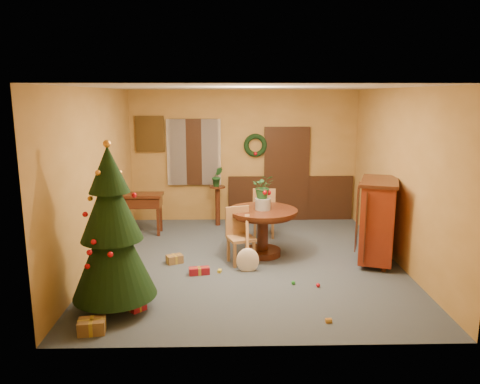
{
  "coord_description": "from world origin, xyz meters",
  "views": [
    {
      "loc": [
        -0.33,
        -7.56,
        2.78
      ],
      "look_at": [
        -0.14,
        0.4,
        1.13
      ],
      "focal_mm": 35.0,
      "sensor_mm": 36.0,
      "label": 1
    }
  ],
  "objects_px": {
    "chair_near": "(239,233)",
    "sideboard": "(378,219)",
    "christmas_tree": "(112,232)",
    "dining_table": "(263,223)",
    "writing_desk": "(139,204)"
  },
  "relations": [
    {
      "from": "dining_table",
      "to": "writing_desk",
      "type": "relative_size",
      "value": 1.28
    },
    {
      "from": "chair_near",
      "to": "sideboard",
      "type": "height_order",
      "value": "sideboard"
    },
    {
      "from": "christmas_tree",
      "to": "sideboard",
      "type": "height_order",
      "value": "christmas_tree"
    },
    {
      "from": "chair_near",
      "to": "christmas_tree",
      "type": "distance_m",
      "value": 2.48
    },
    {
      "from": "dining_table",
      "to": "sideboard",
      "type": "relative_size",
      "value": 0.85
    },
    {
      "from": "sideboard",
      "to": "writing_desk",
      "type": "bearing_deg",
      "value": 157.76
    },
    {
      "from": "dining_table",
      "to": "chair_near",
      "type": "xyz_separation_m",
      "value": [
        -0.42,
        -0.34,
        -0.08
      ]
    },
    {
      "from": "christmas_tree",
      "to": "sideboard",
      "type": "xyz_separation_m",
      "value": [
        3.98,
        1.7,
        -0.31
      ]
    },
    {
      "from": "chair_near",
      "to": "christmas_tree",
      "type": "bearing_deg",
      "value": -133.72
    },
    {
      "from": "dining_table",
      "to": "chair_near",
      "type": "relative_size",
      "value": 1.28
    },
    {
      "from": "sideboard",
      "to": "dining_table",
      "type": "bearing_deg",
      "value": 168.37
    },
    {
      "from": "christmas_tree",
      "to": "writing_desk",
      "type": "xyz_separation_m",
      "value": [
        -0.32,
        3.45,
        -0.44
      ]
    },
    {
      "from": "chair_near",
      "to": "writing_desk",
      "type": "relative_size",
      "value": 1.0
    },
    {
      "from": "chair_near",
      "to": "sideboard",
      "type": "distance_m",
      "value": 2.33
    },
    {
      "from": "christmas_tree",
      "to": "writing_desk",
      "type": "relative_size",
      "value": 2.37
    }
  ]
}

